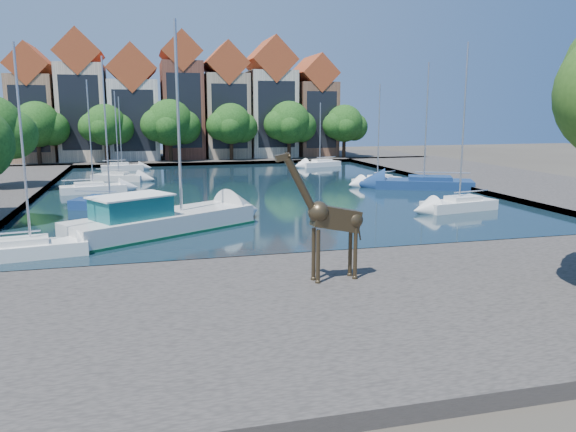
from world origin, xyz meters
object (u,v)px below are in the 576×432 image
at_px(sailboat_left_a, 31,246).
at_px(sailboat_right_a, 459,202).
at_px(motorsailer, 157,218).
at_px(giraffe_statue, 330,218).

bearing_deg(sailboat_left_a, sailboat_right_a, 13.11).
bearing_deg(motorsailer, sailboat_left_a, -147.88).
xyz_separation_m(motorsailer, sailboat_left_a, (-6.06, -3.81, -0.38)).
height_order(sailboat_left_a, sailboat_right_a, sailboat_right_a).
xyz_separation_m(giraffe_statue, sailboat_left_a, (-12.32, 8.49, -2.35)).
relative_size(motorsailer, sailboat_right_a, 1.04).
bearing_deg(sailboat_left_a, motorsailer, 32.12).
distance_m(giraffe_statue, sailboat_right_a, 20.96).
relative_size(giraffe_statue, sailboat_left_a, 0.50).
distance_m(giraffe_statue, motorsailer, 13.93).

